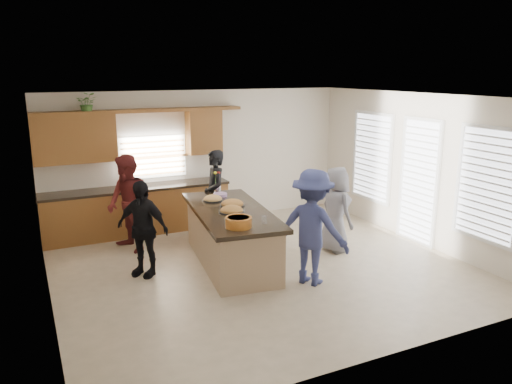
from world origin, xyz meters
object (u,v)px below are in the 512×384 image
island (231,238)px  salad_bowl (239,222)px  woman_left_back (215,195)px  woman_left_mid (128,204)px  woman_left_front (142,228)px  woman_right_back (312,227)px  woman_right_front (336,210)px

island → salad_bowl: size_ratio=7.22×
woman_left_back → woman_left_mid: bearing=-83.4°
woman_left_mid → woman_left_front: woman_left_mid is taller
woman_left_front → woman_right_back: 2.66m
woman_left_back → woman_right_back: 2.69m
woman_left_back → salad_bowl: bearing=-6.7°
island → woman_left_mid: size_ratio=1.61×
island → woman_right_back: 1.56m
salad_bowl → woman_right_back: size_ratio=0.22×
woman_left_mid → woman_right_front: size_ratio=1.14×
woman_left_front → woman_right_front: bearing=40.2°
island → woman_left_back: woman_left_back is taller
woman_left_back → woman_right_back: bearing=17.9°
island → woman_left_front: bearing=-178.4°
woman_left_back → woman_left_mid: (-1.66, -0.02, 0.02)m
woman_left_front → woman_left_mid: bearing=135.2°
woman_right_front → woman_right_back: bearing=130.9°
salad_bowl → woman_left_back: (0.51, 2.32, -0.17)m
woman_right_back → island: bearing=-0.4°
woman_left_back → woman_left_front: size_ratio=1.12×
woman_right_back → woman_right_front: 1.52m
woman_left_back → woman_left_front: (-1.69, -1.22, -0.09)m
woman_right_front → woman_left_back: bearing=45.1°
salad_bowl → woman_right_front: woman_right_front is taller
woman_left_mid → woman_left_back: bearing=73.2°
woman_left_mid → woman_right_back: woman_right_back is taller
island → woman_right_front: (1.93, -0.25, 0.32)m
salad_bowl → woman_left_front: size_ratio=0.25×
woman_left_back → woman_right_front: bearing=52.0°
salad_bowl → woman_left_front: woman_left_front is taller
woman_left_back → woman_left_front: bearing=-48.3°
woman_left_back → woman_right_front: woman_left_back is taller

